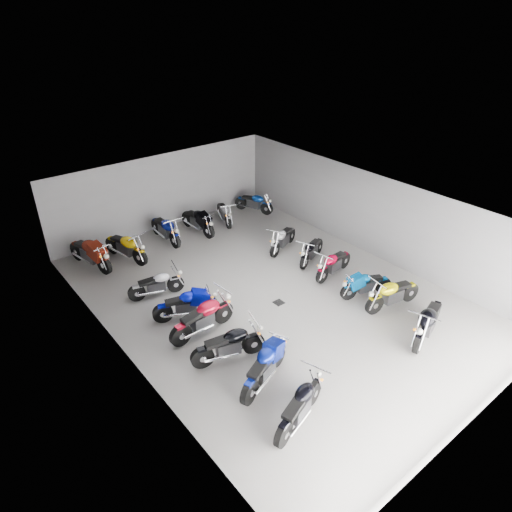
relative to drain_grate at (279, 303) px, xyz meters
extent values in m
plane|color=gray|center=(0.00, 0.50, -0.01)|extent=(14.00, 14.00, 0.00)
cube|color=slate|center=(0.00, 7.50, 1.59)|extent=(10.00, 0.10, 3.20)
cube|color=slate|center=(-5.00, 0.50, 1.59)|extent=(0.10, 14.00, 3.20)
cube|color=slate|center=(5.00, 0.50, 1.59)|extent=(0.10, 14.00, 3.20)
cube|color=black|center=(0.00, 0.50, 3.21)|extent=(10.00, 14.00, 0.04)
cube|color=black|center=(0.00, 0.00, 0.00)|extent=(0.32, 0.32, 0.01)
cylinder|color=black|center=(-2.15, -3.71, 0.31)|extent=(0.65, 0.32, 0.64)
cylinder|color=black|center=(-3.53, -4.16, 0.31)|extent=(0.66, 0.34, 0.64)
cube|color=#2D2D30|center=(-2.84, -3.94, 0.42)|extent=(0.71, 0.49, 0.40)
ellipsoid|color=black|center=(-2.63, -3.87, 0.74)|extent=(0.77, 0.59, 0.36)
cube|color=black|center=(-3.14, -4.04, 0.70)|extent=(0.67, 0.45, 0.18)
cylinder|color=black|center=(-1.94, -2.16, 0.33)|extent=(0.68, 0.38, 0.68)
cylinder|color=black|center=(-3.37, -2.72, 0.33)|extent=(0.69, 0.40, 0.68)
cube|color=#2D2D30|center=(-2.66, -2.44, 0.44)|extent=(0.76, 0.55, 0.42)
ellipsoid|color=navy|center=(-2.44, -2.36, 0.78)|extent=(0.82, 0.66, 0.38)
cube|color=black|center=(-2.97, -2.57, 0.73)|extent=(0.71, 0.51, 0.19)
cylinder|color=black|center=(-2.16, -1.36, 0.32)|extent=(0.67, 0.31, 0.66)
cylinder|color=black|center=(-3.59, -0.95, 0.32)|extent=(0.67, 0.33, 0.66)
cube|color=#2D2D30|center=(-2.87, -1.16, 0.43)|extent=(0.73, 0.48, 0.41)
ellipsoid|color=black|center=(-2.66, -1.22, 0.75)|extent=(0.78, 0.59, 0.37)
cube|color=black|center=(-3.19, -1.07, 0.71)|extent=(0.68, 0.45, 0.19)
cylinder|color=black|center=(-2.01, 0.31, 0.34)|extent=(0.70, 0.19, 0.69)
cylinder|color=black|center=(-3.58, 0.20, 0.34)|extent=(0.70, 0.21, 0.69)
cube|color=#2D2D30|center=(-2.79, 0.26, 0.45)|extent=(0.73, 0.37, 0.43)
ellipsoid|color=maroon|center=(-2.55, 0.27, 0.80)|extent=(0.77, 0.48, 0.39)
cube|color=black|center=(-3.14, 0.23, 0.75)|extent=(0.68, 0.35, 0.20)
cylinder|color=black|center=(-2.13, 0.93, 0.31)|extent=(0.63, 0.36, 0.63)
cylinder|color=black|center=(-3.45, 1.48, 0.31)|extent=(0.64, 0.38, 0.63)
cube|color=#2D2D30|center=(-2.79, 1.21, 0.41)|extent=(0.71, 0.52, 0.40)
ellipsoid|color=#060FAD|center=(-2.59, 1.12, 0.73)|extent=(0.77, 0.62, 0.36)
cube|color=black|center=(-3.08, 1.33, 0.69)|extent=(0.66, 0.49, 0.18)
cylinder|color=black|center=(-2.29, 2.71, 0.28)|extent=(0.59, 0.26, 0.58)
cylinder|color=black|center=(-3.56, 3.04, 0.28)|extent=(0.60, 0.28, 0.58)
cube|color=#2D2D30|center=(-2.93, 2.88, 0.37)|extent=(0.64, 0.41, 0.36)
ellipsoid|color=silver|center=(-2.74, 2.83, 0.66)|extent=(0.69, 0.51, 0.33)
cube|color=black|center=(-3.21, 2.95, 0.63)|extent=(0.60, 0.39, 0.17)
cylinder|color=black|center=(1.48, -4.25, 0.35)|extent=(0.73, 0.35, 0.71)
cylinder|color=black|center=(3.03, -3.78, 0.35)|extent=(0.73, 0.37, 0.71)
cube|color=#2D2D30|center=(2.26, -4.01, 0.46)|extent=(0.79, 0.53, 0.45)
ellipsoid|color=black|center=(2.02, -4.08, 0.82)|extent=(0.86, 0.65, 0.40)
cube|color=black|center=(2.60, -3.91, 0.78)|extent=(0.74, 0.50, 0.20)
cylinder|color=black|center=(1.96, -2.32, 0.32)|extent=(0.67, 0.25, 0.66)
cylinder|color=black|center=(3.43, -2.59, 0.32)|extent=(0.68, 0.27, 0.66)
cube|color=#2D2D30|center=(2.70, -2.45, 0.43)|extent=(0.71, 0.42, 0.41)
ellipsoid|color=#C2B605|center=(2.48, -2.41, 0.76)|extent=(0.76, 0.53, 0.37)
cube|color=black|center=(3.02, -2.51, 0.72)|extent=(0.67, 0.40, 0.19)
cylinder|color=black|center=(1.92, -1.29, 0.28)|extent=(0.58, 0.30, 0.58)
cylinder|color=black|center=(3.16, -1.72, 0.28)|extent=(0.59, 0.32, 0.58)
cube|color=#2D2D30|center=(2.54, -1.50, 0.37)|extent=(0.64, 0.45, 0.36)
ellipsoid|color=#0258A0|center=(2.35, -1.44, 0.66)|extent=(0.70, 0.54, 0.32)
cube|color=black|center=(2.81, -1.60, 0.63)|extent=(0.60, 0.42, 0.16)
cylinder|color=black|center=(1.99, -0.03, 0.30)|extent=(0.63, 0.22, 0.62)
cylinder|color=black|center=(3.37, 0.19, 0.30)|extent=(0.63, 0.24, 0.62)
cube|color=#2D2D30|center=(2.68, 0.08, 0.40)|extent=(0.66, 0.38, 0.39)
ellipsoid|color=#9A0122|center=(2.47, 0.05, 0.71)|extent=(0.71, 0.48, 0.35)
cube|color=black|center=(2.98, 0.13, 0.67)|extent=(0.62, 0.36, 0.18)
cylinder|color=black|center=(2.18, 1.07, 0.29)|extent=(0.59, 0.33, 0.59)
cylinder|color=black|center=(3.42, 1.56, 0.29)|extent=(0.60, 0.35, 0.59)
cube|color=#2D2D30|center=(2.80, 1.31, 0.38)|extent=(0.66, 0.48, 0.37)
ellipsoid|color=black|center=(2.61, 1.24, 0.67)|extent=(0.72, 0.57, 0.33)
cube|color=black|center=(3.07, 1.42, 0.64)|extent=(0.62, 0.45, 0.17)
cylinder|color=black|center=(1.91, 2.41, 0.30)|extent=(0.62, 0.35, 0.62)
cylinder|color=black|center=(3.20, 2.94, 0.30)|extent=(0.62, 0.37, 0.62)
cube|color=#2D2D30|center=(2.56, 2.67, 0.40)|extent=(0.69, 0.50, 0.38)
ellipsoid|color=#ADAEB2|center=(2.36, 2.59, 0.71)|extent=(0.75, 0.60, 0.35)
cube|color=black|center=(2.84, 2.79, 0.67)|extent=(0.64, 0.47, 0.18)
cylinder|color=black|center=(-3.71, 5.34, 0.36)|extent=(0.31, 0.75, 0.73)
cylinder|color=black|center=(-4.09, 6.95, 0.36)|extent=(0.34, 0.75, 0.73)
cube|color=#2D2D30|center=(-3.90, 6.15, 0.47)|extent=(0.50, 0.80, 0.46)
ellipsoid|color=maroon|center=(-3.84, 5.90, 0.84)|extent=(0.62, 0.86, 0.41)
cube|color=black|center=(-3.98, 6.50, 0.79)|extent=(0.47, 0.75, 0.21)
cylinder|color=black|center=(-2.43, 5.08, 0.34)|extent=(0.32, 0.70, 0.69)
cylinder|color=black|center=(-2.84, 6.59, 0.34)|extent=(0.34, 0.71, 0.69)
cube|color=#2D2D30|center=(-2.63, 5.84, 0.45)|extent=(0.50, 0.76, 0.43)
ellipsoid|color=#C79F05|center=(-2.57, 5.61, 0.79)|extent=(0.61, 0.82, 0.39)
cube|color=black|center=(-2.72, 6.17, 0.75)|extent=(0.46, 0.71, 0.20)
cylinder|color=black|center=(-0.71, 5.47, 0.34)|extent=(0.15, 0.69, 0.69)
cylinder|color=black|center=(-0.69, 7.02, 0.34)|extent=(0.17, 0.69, 0.69)
cube|color=#2D2D30|center=(-0.70, 6.24, 0.45)|extent=(0.33, 0.70, 0.43)
ellipsoid|color=navy|center=(-0.71, 6.01, 0.79)|extent=(0.44, 0.74, 0.39)
cube|color=black|center=(-0.70, 6.59, 0.75)|extent=(0.31, 0.66, 0.20)
cylinder|color=black|center=(0.80, 5.34, 0.33)|extent=(0.17, 0.68, 0.67)
cylinder|color=black|center=(0.72, 6.86, 0.33)|extent=(0.19, 0.68, 0.67)
cube|color=#2D2D30|center=(0.76, 6.10, 0.44)|extent=(0.35, 0.70, 0.42)
ellipsoid|color=black|center=(0.77, 5.87, 0.77)|extent=(0.46, 0.74, 0.38)
cube|color=black|center=(0.74, 6.43, 0.73)|extent=(0.33, 0.65, 0.19)
cylinder|color=black|center=(1.99, 5.57, 0.29)|extent=(0.31, 0.60, 0.60)
cylinder|color=black|center=(2.44, 6.84, 0.29)|extent=(0.33, 0.61, 0.60)
cube|color=#2D2D30|center=(2.21, 6.21, 0.38)|extent=(0.47, 0.66, 0.37)
ellipsoid|color=#A4A4AA|center=(2.15, 6.01, 0.68)|extent=(0.56, 0.72, 0.34)
cube|color=black|center=(2.31, 6.49, 0.65)|extent=(0.44, 0.62, 0.17)
cylinder|color=black|center=(4.20, 5.64, 0.29)|extent=(0.35, 0.60, 0.60)
cylinder|color=black|center=(3.67, 6.89, 0.29)|extent=(0.37, 0.61, 0.60)
cube|color=#2D2D30|center=(3.93, 6.27, 0.39)|extent=(0.50, 0.67, 0.38)
ellipsoid|color=navy|center=(4.02, 6.08, 0.69)|extent=(0.60, 0.73, 0.34)
cube|color=black|center=(3.82, 6.54, 0.65)|extent=(0.47, 0.63, 0.17)
camera|label=1|loc=(-8.30, -9.12, 8.76)|focal=32.00mm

